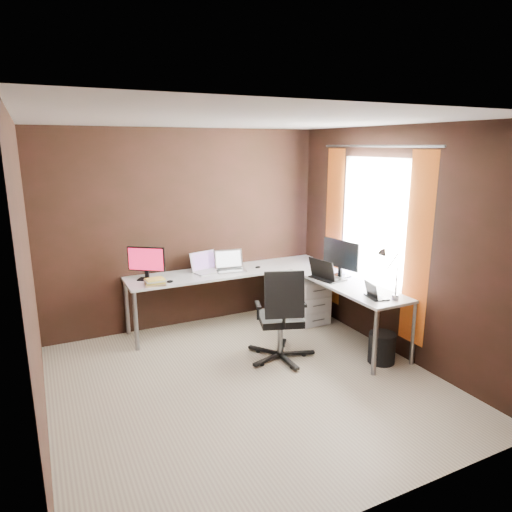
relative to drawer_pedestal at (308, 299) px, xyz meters
The scene contains 15 objects.
room 1.82m from the drawer_pedestal, 135.13° to the right, with size 3.60×3.60×2.50m.
desk 0.71m from the drawer_pedestal, 169.36° to the right, with size 2.65×2.25×0.73m.
drawer_pedestal is the anchor object (origin of this frame).
monitor_left 2.16m from the drawer_pedestal, 168.73° to the left, with size 0.39×0.28×0.40m.
monitor_right 0.86m from the drawer_pedestal, 75.22° to the right, with size 0.17×0.55×0.45m.
laptop_white 1.41m from the drawer_pedestal, 160.90° to the left, with size 0.42×0.35×0.25m.
laptop_silver 1.14m from the drawer_pedestal, 159.02° to the left, with size 0.41×0.32×0.25m.
laptop_black_big 0.72m from the drawer_pedestal, 100.65° to the right, with size 0.35×0.44×0.26m.
laptop_black_small 1.40m from the drawer_pedestal, 91.09° to the right, with size 0.23×0.28×0.17m.
book_stack 2.04m from the drawer_pedestal, behind, with size 0.25×0.22×0.07m.
mouse_left 1.87m from the drawer_pedestal, behind, with size 0.08×0.05×0.03m, color black.
mouse_corner 0.80m from the drawer_pedestal, 155.57° to the left, with size 0.08×0.05×0.03m, color black.
desk_lamp 1.59m from the drawer_pedestal, 87.35° to the right, with size 0.18×0.21×0.53m.
office_chair 1.21m from the drawer_pedestal, 136.35° to the right, with size 0.59×0.62×1.05m.
wastebasket 1.39m from the drawer_pedestal, 87.09° to the right, with size 0.29×0.29×0.33m, color black.
Camera 1 is at (-1.72, -3.70, 2.29)m, focal length 32.00 mm.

